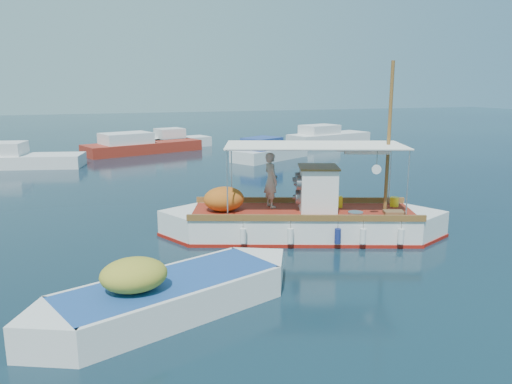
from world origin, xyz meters
name	(u,v)px	position (x,y,z in m)	size (l,w,h in m)	color
ground	(293,240)	(0.00, 0.00, 0.00)	(160.00, 160.00, 0.00)	black
fishing_caique	(301,221)	(0.41, 0.32, 0.54)	(9.40, 5.04, 6.09)	white
dinghy	(168,298)	(-4.88, -4.09, 0.36)	(6.57, 3.62, 1.71)	white
bg_boat_nw	(14,160)	(-10.65, 19.64, 0.49)	(8.17, 4.10, 1.80)	silver
bg_boat_n	(139,147)	(-2.41, 24.01, 0.49)	(9.30, 5.50, 1.80)	maroon
bg_boat_ne	(268,153)	(5.67, 17.50, 0.49)	(6.26, 4.88, 1.80)	silver
bg_boat_e	(327,137)	(14.47, 25.78, 0.49)	(8.42, 4.74, 1.80)	silver
bg_boat_far_n	(177,141)	(0.93, 26.58, 0.49)	(5.64, 3.49, 1.80)	silver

